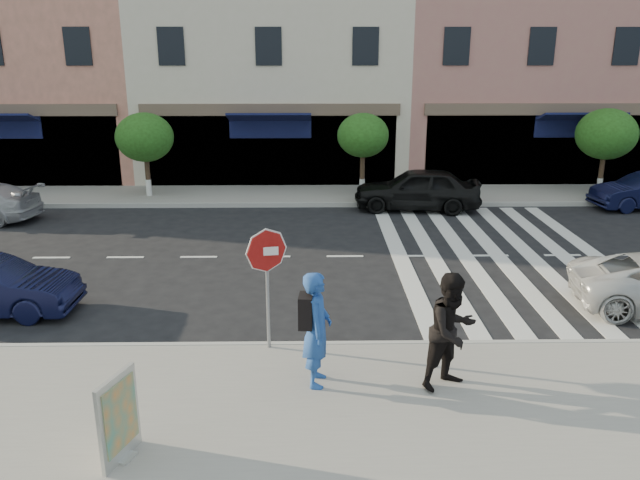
{
  "coord_description": "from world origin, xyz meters",
  "views": [
    {
      "loc": [
        1.07,
        -12.15,
        5.51
      ],
      "look_at": [
        1.27,
        1.03,
        1.4
      ],
      "focal_mm": 35.0,
      "sensor_mm": 36.0,
      "label": 1
    }
  ],
  "objects": [
    {
      "name": "poster_board",
      "position": [
        -1.5,
        -4.91,
        0.76
      ],
      "size": [
        0.37,
        0.79,
        1.25
      ],
      "rotation": [
        0.0,
        0.0,
        -0.33
      ],
      "color": "beige",
      "rests_on": "sidewalk_near"
    },
    {
      "name": "ground",
      "position": [
        0.0,
        0.0,
        0.0
      ],
      "size": [
        120.0,
        120.0,
        0.0
      ],
      "primitive_type": "plane",
      "color": "black",
      "rests_on": "ground"
    },
    {
      "name": "stop_sign",
      "position": [
        0.28,
        -1.67,
        1.84
      ],
      "size": [
        0.81,
        0.16,
        2.31
      ],
      "rotation": [
        0.0,
        0.0,
        0.15
      ],
      "color": "gray",
      "rests_on": "sidewalk_near"
    },
    {
      "name": "photographer",
      "position": [
        1.16,
        -2.94,
        1.13
      ],
      "size": [
        0.52,
        0.75,
        1.95
      ],
      "primitive_type": "imported",
      "rotation": [
        0.0,
        0.0,
        1.49
      ],
      "color": "#214A9A",
      "rests_on": "sidewalk_near"
    },
    {
      "name": "building_west_mid",
      "position": [
        -11.0,
        17.0,
        7.0
      ],
      "size": [
        10.0,
        9.0,
        14.0
      ],
      "primitive_type": "cube",
      "color": "#DF8B75",
      "rests_on": "ground"
    },
    {
      "name": "building_centre",
      "position": [
        -0.5,
        17.0,
        5.5
      ],
      "size": [
        11.0,
        9.0,
        11.0
      ],
      "primitive_type": "cube",
      "color": "beige",
      "rests_on": "ground"
    },
    {
      "name": "street_tree_c",
      "position": [
        3.0,
        10.8,
        2.36
      ],
      "size": [
        1.9,
        1.9,
        3.04
      ],
      "color": "#473323",
      "rests_on": "sidewalk_far"
    },
    {
      "name": "street_tree_ea",
      "position": [
        12.0,
        10.8,
        2.39
      ],
      "size": [
        2.2,
        2.2,
        3.19
      ],
      "color": "#473323",
      "rests_on": "sidewalk_far"
    },
    {
      "name": "sidewalk_far",
      "position": [
        0.0,
        11.0,
        0.07
      ],
      "size": [
        60.0,
        3.0,
        0.15
      ],
      "primitive_type": "cube",
      "color": "gray",
      "rests_on": "ground"
    },
    {
      "name": "car_far_mid",
      "position": [
        4.79,
        9.1,
        0.74
      ],
      "size": [
        4.51,
        2.19,
        1.48
      ],
      "primitive_type": "imported",
      "rotation": [
        0.0,
        0.0,
        -1.68
      ],
      "color": "black",
      "rests_on": "ground"
    },
    {
      "name": "sidewalk_near",
      "position": [
        0.0,
        -3.75,
        0.07
      ],
      "size": [
        60.0,
        4.5,
        0.15
      ],
      "primitive_type": "cube",
      "color": "gray",
      "rests_on": "ground"
    },
    {
      "name": "street_tree_wb",
      "position": [
        -5.0,
        10.8,
        2.31
      ],
      "size": [
        2.1,
        2.1,
        3.06
      ],
      "color": "#473323",
      "rests_on": "sidewalk_far"
    },
    {
      "name": "building_east_mid",
      "position": [
        11.5,
        17.0,
        6.5
      ],
      "size": [
        13.0,
        9.0,
        13.0
      ],
      "primitive_type": "cube",
      "color": "#AE7668",
      "rests_on": "ground"
    },
    {
      "name": "walker",
      "position": [
        3.33,
        -3.06,
        1.13
      ],
      "size": [
        1.2,
        1.14,
        1.96
      ],
      "primitive_type": "imported",
      "rotation": [
        0.0,
        0.0,
        0.56
      ],
      "color": "black",
      "rests_on": "sidewalk_near"
    }
  ]
}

